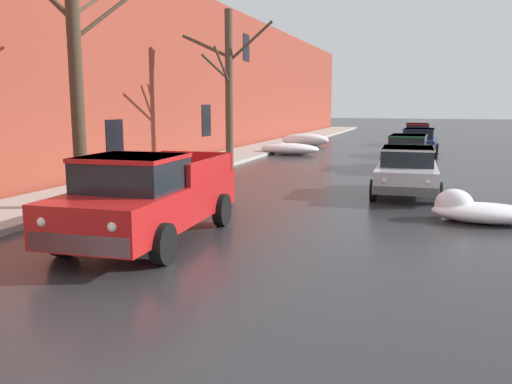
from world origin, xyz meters
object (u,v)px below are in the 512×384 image
Objects in this scene: bare_tree_mid_block at (228,85)px; fire_hydrant at (85,207)px; sedan_silver_parked_kerbside_close at (407,170)px; pickup_truck_red_approaching_near_lane at (148,197)px; sedan_green_parked_kerbside_mid at (407,151)px; sedan_red_queued_behind_truck at (417,134)px; sedan_darkblue_parked_far_down_block at (419,141)px; bare_tree_second_along_sidewalk at (77,86)px.

bare_tree_mid_block is 11.35m from fire_hydrant.
pickup_truck_red_approaching_near_lane is at bearing -122.22° from sedan_silver_parked_kerbside_close.
sedan_red_queued_behind_truck is at bearing 90.45° from sedan_green_parked_kerbside_mid.
bare_tree_mid_block is 11.27m from sedan_darkblue_parked_far_down_block.
bare_tree_second_along_sidewalk is 1.01× the size of bare_tree_mid_block.
pickup_truck_red_approaching_near_lane is at bearing -24.87° from fire_hydrant.
sedan_red_queued_behind_truck reaches higher than fire_hydrant.
bare_tree_second_along_sidewalk is 14.09m from sedan_green_parked_kerbside_mid.
bare_tree_second_along_sidewalk is at bearing -90.18° from bare_tree_mid_block.
fire_hydrant is at bearing -116.89° from sedan_green_parked_kerbside_mid.
sedan_green_parked_kerbside_mid is (-0.32, 6.59, 0.00)m from sedan_silver_parked_kerbside_close.
bare_tree_second_along_sidewalk reaches higher than sedan_red_queued_behind_truck.
sedan_darkblue_parked_far_down_block is 5.67× the size of fire_hydrant.
bare_tree_mid_block is 12.56m from pickup_truck_red_approaching_near_lane.
sedan_green_parked_kerbside_mid is (4.24, 13.83, -0.13)m from pickup_truck_red_approaching_near_lane.
sedan_red_queued_behind_truck is (-0.43, 20.07, -0.00)m from sedan_silver_parked_kerbside_close.
sedan_silver_parked_kerbside_close is at bearing -89.62° from sedan_darkblue_parked_far_down_block.
pickup_truck_red_approaching_near_lane is 27.62m from sedan_red_queued_behind_truck.
sedan_green_parked_kerbside_mid reaches higher than fire_hydrant.
bare_tree_mid_block is at bearing 93.84° from fire_hydrant.
fire_hydrant is (0.76, -0.94, -2.77)m from bare_tree_second_along_sidewalk.
sedan_darkblue_parked_far_down_block is at bearing -87.31° from sedan_red_queued_behind_truck.
sedan_darkblue_parked_far_down_block reaches higher than fire_hydrant.
fire_hydrant is (-2.25, 1.04, -0.52)m from pickup_truck_red_approaching_near_lane.
sedan_silver_parked_kerbside_close is at bearing 57.78° from pickup_truck_red_approaching_near_lane.
sedan_green_parked_kerbside_mid is (7.25, 11.85, -2.38)m from bare_tree_second_along_sidewalk.
fire_hydrant is (0.73, -10.88, -3.12)m from bare_tree_mid_block.
pickup_truck_red_approaching_near_lane is at bearing -107.04° from sedan_green_parked_kerbside_mid.
pickup_truck_red_approaching_near_lane reaches higher than sedan_darkblue_parked_far_down_block.
sedan_darkblue_parked_far_down_block is at bearing 87.74° from sedan_green_parked_kerbside_mid.
sedan_silver_parked_kerbside_close is 12.69m from sedan_darkblue_parked_far_down_block.
sedan_silver_parked_kerbside_close is (7.54, -4.69, -2.72)m from bare_tree_mid_block.
pickup_truck_red_approaching_near_lane is 2.53m from fire_hydrant.
bare_tree_second_along_sidewalk reaches higher than fire_hydrant.
sedan_green_parked_kerbside_mid is 1.05× the size of sedan_red_queued_behind_truck.
bare_tree_mid_block is at bearing -132.99° from sedan_darkblue_parked_far_down_block.
pickup_truck_red_approaching_near_lane is (3.01, -1.98, -2.25)m from bare_tree_second_along_sidewalk.
sedan_red_queued_behind_truck is at bearing 74.25° from bare_tree_second_along_sidewalk.
sedan_green_parked_kerbside_mid is at bearing 63.11° from fire_hydrant.
sedan_silver_parked_kerbside_close is 20.07m from sedan_red_queued_behind_truck.
bare_tree_second_along_sidewalk reaches higher than bare_tree_mid_block.
pickup_truck_red_approaching_near_lane reaches higher than fire_hydrant.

